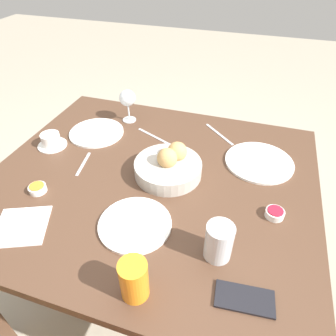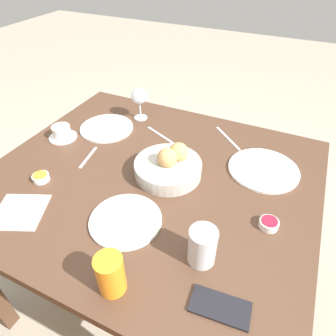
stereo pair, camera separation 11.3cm
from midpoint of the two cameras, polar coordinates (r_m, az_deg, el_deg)
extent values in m
plane|color=#A89E89|center=(1.74, -4.29, -21.37)|extent=(10.00, 10.00, 0.00)
cube|color=#4C3323|center=(1.15, -6.07, -2.56)|extent=(1.22, 1.06, 0.03)
cube|color=#4C3323|center=(1.71, 19.12, -5.60)|extent=(0.06, 0.06, 0.74)
cube|color=#4C3323|center=(1.94, -15.11, 1.44)|extent=(0.06, 0.06, 0.74)
cylinder|color=#B2ADA3|center=(1.13, -2.86, -0.22)|extent=(0.25, 0.25, 0.05)
sphere|color=tan|center=(1.13, -1.10, 3.05)|extent=(0.08, 0.08, 0.08)
sphere|color=tan|center=(1.10, -3.10, 1.80)|extent=(0.08, 0.08, 0.08)
cylinder|color=white|center=(1.23, 14.51, 1.01)|extent=(0.27, 0.27, 0.01)
cylinder|color=white|center=(1.42, -15.68, 6.45)|extent=(0.24, 0.24, 0.01)
cylinder|color=white|center=(0.98, -9.65, -10.65)|extent=(0.23, 0.23, 0.01)
cylinder|color=orange|center=(0.80, -10.79, -20.37)|extent=(0.07, 0.07, 0.12)
cylinder|color=silver|center=(0.86, 5.87, -13.96)|extent=(0.08, 0.08, 0.12)
cylinder|color=silver|center=(1.50, -9.54, 8.98)|extent=(0.06, 0.06, 0.00)
cylinder|color=silver|center=(1.48, -9.70, 10.32)|extent=(0.01, 0.01, 0.07)
sphere|color=silver|center=(1.44, -10.03, 12.94)|extent=(0.08, 0.08, 0.08)
cylinder|color=white|center=(1.41, -23.31, 3.93)|extent=(0.12, 0.12, 0.01)
cylinder|color=white|center=(1.39, -23.62, 4.92)|extent=(0.08, 0.08, 0.05)
cylinder|color=white|center=(1.03, 16.72, -8.46)|extent=(0.06, 0.06, 0.02)
cylinder|color=#A3192D|center=(1.02, 16.86, -7.94)|extent=(0.05, 0.05, 0.00)
cylinder|color=white|center=(1.19, -26.13, -3.70)|extent=(0.06, 0.06, 0.02)
cylinder|color=#C67F28|center=(1.18, -26.31, -3.21)|extent=(0.05, 0.05, 0.00)
cube|color=#B7B7BC|center=(1.38, 7.42, 6.33)|extent=(0.15, 0.14, 0.00)
cube|color=#B7B7BC|center=(1.36, -5.04, 5.90)|extent=(0.18, 0.09, 0.00)
cube|color=#B7B7BC|center=(1.25, -18.33, 0.67)|extent=(0.04, 0.15, 0.00)
cube|color=white|center=(1.09, -28.86, -9.82)|extent=(0.21, 0.21, 0.00)
cube|color=black|center=(0.84, 10.38, -23.51)|extent=(0.16, 0.09, 0.01)
camera|label=1|loc=(0.06, -92.86, -2.34)|focal=32.00mm
camera|label=2|loc=(0.06, 87.14, 2.34)|focal=32.00mm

